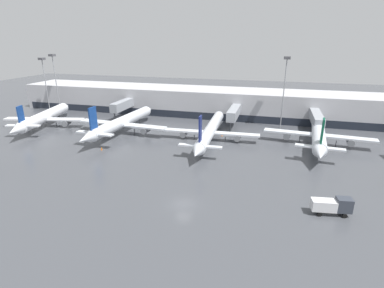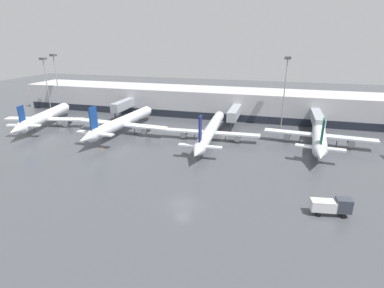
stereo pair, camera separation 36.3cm
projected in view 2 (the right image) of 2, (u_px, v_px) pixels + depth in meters
ground_plane at (183, 204)px, 49.11m from camera, size 320.00×320.00×0.00m
terminal_building at (236, 103)px, 103.73m from camera, size 160.00×31.05×9.00m
parked_jet_0 at (122, 122)px, 84.93m from camera, size 26.86×36.58×10.15m
parked_jet_1 at (319, 133)px, 75.38m from camera, size 26.95×37.18×9.92m
parked_jet_2 at (45, 117)px, 91.62m from camera, size 24.41×33.47×8.81m
parked_jet_4 at (210, 130)px, 79.19m from camera, size 26.03×38.70×9.94m
service_truck_1 at (332, 206)px, 45.59m from camera, size 6.05×2.56×2.89m
traffic_cone_0 at (102, 148)px, 72.94m from camera, size 0.38×0.38×0.80m
traffic_cone_1 at (222, 135)px, 83.34m from camera, size 0.44×0.44×0.58m
apron_light_mast_0 at (55, 67)px, 106.64m from camera, size 1.80×1.80×20.60m
apron_light_mast_2 at (286, 73)px, 85.72m from camera, size 1.80×1.80×20.95m
apron_light_mast_4 at (45, 70)px, 106.97m from camera, size 1.80×1.80×19.38m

